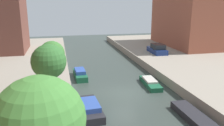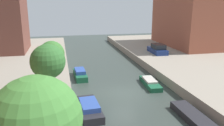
{
  "view_description": "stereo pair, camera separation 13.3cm",
  "coord_description": "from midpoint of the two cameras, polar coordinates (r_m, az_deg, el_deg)",
  "views": [
    {
      "loc": [
        -5.88,
        -20.09,
        8.6
      ],
      "look_at": [
        0.01,
        5.13,
        1.74
      ],
      "focal_mm": 36.75,
      "sensor_mm": 36.0,
      "label": 1
    },
    {
      "loc": [
        -5.75,
        -20.12,
        8.6
      ],
      "look_at": [
        0.01,
        5.13,
        1.74
      ],
      "focal_mm": 36.75,
      "sensor_mm": 36.0,
      "label": 2
    }
  ],
  "objects": [
    {
      "name": "ground_plane",
      "position": [
        22.63,
        3.06,
        -7.53
      ],
      "size": [
        84.0,
        84.0,
        0.0
      ],
      "primitive_type": "plane",
      "color": "#333D38"
    },
    {
      "name": "low_block_right",
      "position": [
        44.56,
        19.83,
        10.45
      ],
      "size": [
        10.0,
        14.66,
        9.71
      ],
      "primitive_type": "cube",
      "color": "brown",
      "rests_on": "quay_right"
    },
    {
      "name": "street_tree_0",
      "position": [
        7.35,
        -17.7,
        -13.68
      ],
      "size": [
        2.76,
        2.76,
        5.59
      ],
      "color": "brown",
      "rests_on": "quay_left"
    },
    {
      "name": "street_tree_1",
      "position": [
        14.6,
        -15.4,
        0.08
      ],
      "size": [
        2.15,
        2.15,
        5.17
      ],
      "color": "brown",
      "rests_on": "quay_left"
    },
    {
      "name": "street_tree_2",
      "position": [
        21.34,
        -14.59,
        2.21
      ],
      "size": [
        2.29,
        2.29,
        4.29
      ],
      "color": "brown",
      "rests_on": "quay_left"
    },
    {
      "name": "parked_car",
      "position": [
        36.12,
        11.39,
        3.36
      ],
      "size": [
        2.0,
        4.35,
        1.45
      ],
      "color": "navy",
      "rests_on": "quay_right"
    },
    {
      "name": "moored_boat_left_2",
      "position": [
        18.75,
        -5.5,
        -11.12
      ],
      "size": [
        1.81,
        4.53,
        1.0
      ],
      "color": "#232328",
      "rests_on": "ground_plane"
    },
    {
      "name": "moored_boat_left_3",
      "position": [
        27.25,
        -7.81,
        -2.75
      ],
      "size": [
        1.42,
        4.11,
        1.03
      ],
      "color": "#195638",
      "rests_on": "ground_plane"
    },
    {
      "name": "moored_boat_right_2",
      "position": [
        18.81,
        19.52,
        -12.35
      ],
      "size": [
        1.39,
        4.54,
        0.56
      ],
      "color": "#232328",
      "rests_on": "ground_plane"
    },
    {
      "name": "moored_boat_right_3",
      "position": [
        24.88,
        9.62,
        -4.88
      ],
      "size": [
        1.54,
        4.31,
        0.69
      ],
      "color": "#195638",
      "rests_on": "ground_plane"
    }
  ]
}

